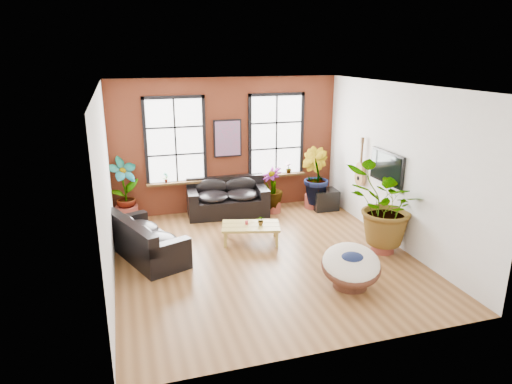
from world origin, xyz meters
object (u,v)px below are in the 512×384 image
Objects in this scene: coffee_table at (251,227)px; sofa_left at (144,240)px; papasan_chair at (351,266)px; sofa_back at (227,198)px.

sofa_left is at bearing -162.43° from coffee_table.
sofa_left reaches higher than papasan_chair.
papasan_chair is (1.17, -2.48, 0.05)m from coffee_table.
coffee_table is at bearing 134.12° from papasan_chair.
sofa_left is (-2.26, -2.11, -0.04)m from sofa_back.
sofa_left is at bearing 164.79° from papasan_chair.
papasan_chair is at bearing -69.78° from sofa_back.
sofa_back is 1.99m from coffee_table.
sofa_back is 3.09m from sofa_left.
coffee_table is 1.04× the size of papasan_chair.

